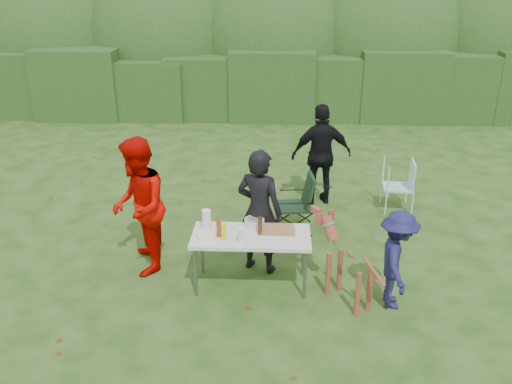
{
  "coord_description": "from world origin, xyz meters",
  "views": [
    {
      "loc": [
        0.26,
        -6.28,
        3.93
      ],
      "look_at": [
        -0.07,
        0.54,
        1.0
      ],
      "focal_mm": 38.0,
      "sensor_mm": 36.0,
      "label": 1
    }
  ],
  "objects_px": {
    "person_cook": "(259,212)",
    "lawn_chair": "(398,185)",
    "person_black_puffy": "(321,155)",
    "mustard_bottle": "(224,232)",
    "dog": "(350,267)",
    "camping_chair": "(295,203)",
    "paper_towel_roll": "(207,219)",
    "beer_bottle": "(260,226)",
    "person_red_jacket": "(139,207)",
    "folding_table": "(251,238)",
    "ketchup_bottle": "(219,228)",
    "child": "(397,260)"
  },
  "relations": [
    {
      "from": "person_black_puffy",
      "to": "paper_towel_roll",
      "type": "distance_m",
      "value": 3.03
    },
    {
      "from": "folding_table",
      "to": "person_cook",
      "type": "xyz_separation_m",
      "value": [
        0.09,
        0.43,
        0.18
      ]
    },
    {
      "from": "folding_table",
      "to": "mustard_bottle",
      "type": "bearing_deg",
      "value": -158.04
    },
    {
      "from": "camping_chair",
      "to": "folding_table",
      "type": "bearing_deg",
      "value": 63.14
    },
    {
      "from": "person_cook",
      "to": "folding_table",
      "type": "bearing_deg",
      "value": 99.72
    },
    {
      "from": "folding_table",
      "to": "person_red_jacket",
      "type": "relative_size",
      "value": 0.8
    },
    {
      "from": "lawn_chair",
      "to": "mustard_bottle",
      "type": "bearing_deg",
      "value": 49.02
    },
    {
      "from": "person_cook",
      "to": "beer_bottle",
      "type": "bearing_deg",
      "value": 114.93
    },
    {
      "from": "folding_table",
      "to": "lawn_chair",
      "type": "relative_size",
      "value": 1.72
    },
    {
      "from": "folding_table",
      "to": "mustard_bottle",
      "type": "xyz_separation_m",
      "value": [
        -0.33,
        -0.13,
        0.15
      ]
    },
    {
      "from": "ketchup_bottle",
      "to": "lawn_chair",
      "type": "bearing_deg",
      "value": 42.91
    },
    {
      "from": "camping_chair",
      "to": "person_black_puffy",
      "type": "bearing_deg",
      "value": -119.92
    },
    {
      "from": "person_red_jacket",
      "to": "child",
      "type": "height_order",
      "value": "person_red_jacket"
    },
    {
      "from": "person_red_jacket",
      "to": "paper_towel_roll",
      "type": "xyz_separation_m",
      "value": [
        0.92,
        -0.21,
        -0.06
      ]
    },
    {
      "from": "person_cook",
      "to": "person_red_jacket",
      "type": "distance_m",
      "value": 1.6
    },
    {
      "from": "camping_chair",
      "to": "beer_bottle",
      "type": "height_order",
      "value": "beer_bottle"
    },
    {
      "from": "person_cook",
      "to": "lawn_chair",
      "type": "height_order",
      "value": "person_cook"
    },
    {
      "from": "person_black_puffy",
      "to": "paper_towel_roll",
      "type": "height_order",
      "value": "person_black_puffy"
    },
    {
      "from": "beer_bottle",
      "to": "paper_towel_roll",
      "type": "height_order",
      "value": "paper_towel_roll"
    },
    {
      "from": "lawn_chair",
      "to": "beer_bottle",
      "type": "bearing_deg",
      "value": 52.51
    },
    {
      "from": "lawn_chair",
      "to": "paper_towel_roll",
      "type": "height_order",
      "value": "paper_towel_roll"
    },
    {
      "from": "person_cook",
      "to": "ketchup_bottle",
      "type": "relative_size",
      "value": 7.87
    },
    {
      "from": "child",
      "to": "camping_chair",
      "type": "relative_size",
      "value": 1.36
    },
    {
      "from": "person_red_jacket",
      "to": "lawn_chair",
      "type": "xyz_separation_m",
      "value": [
        3.85,
        2.14,
        -0.5
      ]
    },
    {
      "from": "person_black_puffy",
      "to": "beer_bottle",
      "type": "height_order",
      "value": "person_black_puffy"
    },
    {
      "from": "folding_table",
      "to": "person_cook",
      "type": "bearing_deg",
      "value": 78.35
    },
    {
      "from": "person_black_puffy",
      "to": "dog",
      "type": "xyz_separation_m",
      "value": [
        0.17,
        -3.03,
        -0.37
      ]
    },
    {
      "from": "ketchup_bottle",
      "to": "beer_bottle",
      "type": "height_order",
      "value": "beer_bottle"
    },
    {
      "from": "person_red_jacket",
      "to": "beer_bottle",
      "type": "distance_m",
      "value": 1.65
    },
    {
      "from": "ketchup_bottle",
      "to": "paper_towel_roll",
      "type": "height_order",
      "value": "paper_towel_roll"
    },
    {
      "from": "person_black_puffy",
      "to": "folding_table",
      "type": "bearing_deg",
      "value": 58.8
    },
    {
      "from": "person_red_jacket",
      "to": "lawn_chair",
      "type": "relative_size",
      "value": 2.14
    },
    {
      "from": "camping_chair",
      "to": "paper_towel_roll",
      "type": "distance_m",
      "value": 1.92
    },
    {
      "from": "person_red_jacket",
      "to": "folding_table",
      "type": "bearing_deg",
      "value": 63.69
    },
    {
      "from": "camping_chair",
      "to": "mustard_bottle",
      "type": "relative_size",
      "value": 4.59
    },
    {
      "from": "dog",
      "to": "paper_towel_roll",
      "type": "relative_size",
      "value": 4.14
    },
    {
      "from": "folding_table",
      "to": "paper_towel_roll",
      "type": "height_order",
      "value": "paper_towel_roll"
    },
    {
      "from": "ketchup_bottle",
      "to": "camping_chair",
      "type": "bearing_deg",
      "value": 59.45
    },
    {
      "from": "person_cook",
      "to": "paper_towel_roll",
      "type": "xyz_separation_m",
      "value": [
        -0.67,
        -0.28,
        0.0
      ]
    },
    {
      "from": "lawn_chair",
      "to": "person_black_puffy",
      "type": "bearing_deg",
      "value": -4.73
    },
    {
      "from": "person_red_jacket",
      "to": "mustard_bottle",
      "type": "height_order",
      "value": "person_red_jacket"
    },
    {
      "from": "mustard_bottle",
      "to": "paper_towel_roll",
      "type": "xyz_separation_m",
      "value": [
        -0.25,
        0.28,
        0.03
      ]
    },
    {
      "from": "person_black_puffy",
      "to": "lawn_chair",
      "type": "bearing_deg",
      "value": 160.75
    },
    {
      "from": "beer_bottle",
      "to": "mustard_bottle",
      "type": "bearing_deg",
      "value": -161.15
    },
    {
      "from": "folding_table",
      "to": "lawn_chair",
      "type": "bearing_deg",
      "value": 46.77
    },
    {
      "from": "person_black_puffy",
      "to": "beer_bottle",
      "type": "relative_size",
      "value": 7.32
    },
    {
      "from": "paper_towel_roll",
      "to": "lawn_chair",
      "type": "bearing_deg",
      "value": 38.75
    },
    {
      "from": "person_black_puffy",
      "to": "camping_chair",
      "type": "bearing_deg",
      "value": 56.99
    },
    {
      "from": "person_black_puffy",
      "to": "mustard_bottle",
      "type": "xyz_separation_m",
      "value": [
        -1.38,
        -2.83,
        -0.04
      ]
    },
    {
      "from": "ketchup_bottle",
      "to": "paper_towel_roll",
      "type": "relative_size",
      "value": 0.85
    }
  ]
}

